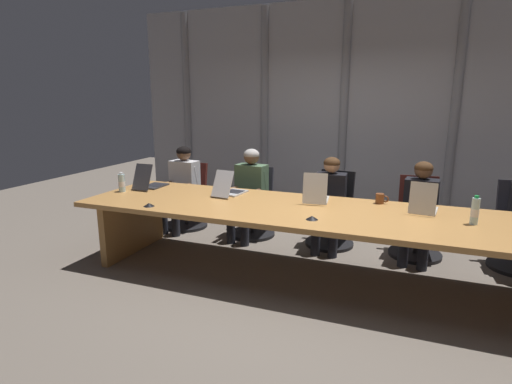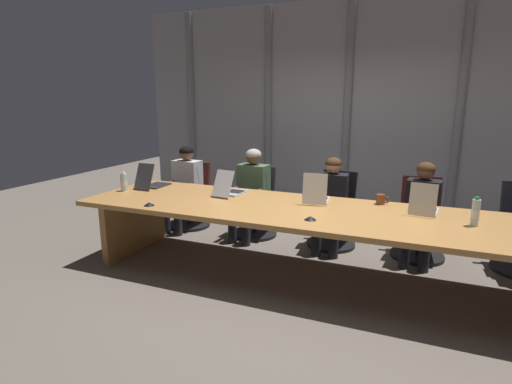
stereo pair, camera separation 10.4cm
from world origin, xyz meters
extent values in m
plane|color=#6B6056|center=(0.00, 0.00, 0.00)|extent=(13.54, 13.54, 0.00)
cube|color=#B77F42|center=(0.00, 0.00, 0.71)|extent=(4.81, 1.26, 0.05)
cube|color=black|center=(0.00, 0.00, 0.65)|extent=(4.09, 0.10, 0.06)
cube|color=olive|center=(-2.16, 0.00, 0.34)|extent=(0.08, 1.07, 0.69)
cube|color=#9999A0|center=(0.00, 2.29, 1.58)|extent=(6.77, 0.10, 3.15)
cylinder|color=gray|center=(-2.68, 2.23, 1.58)|extent=(0.12, 0.12, 3.09)
cylinder|color=gray|center=(-1.31, 2.23, 1.58)|extent=(0.12, 0.12, 3.09)
cylinder|color=gray|center=(-0.10, 2.23, 1.58)|extent=(0.12, 0.12, 3.09)
cylinder|color=gray|center=(1.36, 2.23, 1.58)|extent=(0.12, 0.12, 3.09)
cube|color=#2D2D33|center=(-2.06, 0.33, 0.75)|extent=(0.22, 0.33, 0.02)
cube|color=black|center=(-2.06, 0.35, 0.76)|extent=(0.19, 0.18, 0.00)
cube|color=#2D2D33|center=(-2.06, 0.10, 0.90)|extent=(0.22, 0.13, 0.29)
cube|color=black|center=(-2.06, 0.10, 0.90)|extent=(0.20, 0.11, 0.26)
cube|color=#BCBCC1|center=(-1.00, 0.35, 0.75)|extent=(0.26, 0.35, 0.02)
cube|color=black|center=(-1.00, 0.37, 0.76)|extent=(0.21, 0.20, 0.00)
cube|color=#BCBCC1|center=(-1.03, 0.12, 0.89)|extent=(0.24, 0.17, 0.28)
cube|color=black|center=(-1.03, 0.13, 0.90)|extent=(0.21, 0.14, 0.25)
cube|color=beige|center=(-0.04, 0.37, 0.75)|extent=(0.28, 0.36, 0.02)
cube|color=black|center=(-0.04, 0.40, 0.76)|extent=(0.23, 0.21, 0.00)
cube|color=beige|center=(-0.01, 0.18, 0.91)|extent=(0.25, 0.10, 0.31)
cube|color=black|center=(-0.01, 0.18, 0.91)|extent=(0.23, 0.08, 0.28)
cube|color=beige|center=(1.03, 0.34, 0.75)|extent=(0.27, 0.34, 0.02)
cube|color=black|center=(1.03, 0.36, 0.76)|extent=(0.22, 0.20, 0.00)
cube|color=beige|center=(1.00, 0.15, 0.90)|extent=(0.24, 0.09, 0.30)
cube|color=black|center=(1.01, 0.16, 0.90)|extent=(0.22, 0.08, 0.27)
cube|color=#511E19|center=(-2.07, 1.06, 0.41)|extent=(0.51, 0.51, 0.08)
cube|color=#511E19|center=(-2.06, 1.28, 0.68)|extent=(0.44, 0.14, 0.45)
cylinder|color=#262628|center=(-2.07, 1.06, 0.21)|extent=(0.05, 0.05, 0.33)
cylinder|color=black|center=(-2.07, 1.06, 0.02)|extent=(0.60, 0.60, 0.04)
cube|color=#2D2D38|center=(-1.05, 1.06, 0.41)|extent=(0.51, 0.51, 0.08)
cube|color=#2D2D38|center=(-1.06, 1.28, 0.68)|extent=(0.44, 0.14, 0.45)
cylinder|color=#262628|center=(-1.05, 1.06, 0.21)|extent=(0.05, 0.05, 0.33)
cylinder|color=black|center=(-1.05, 1.06, 0.02)|extent=(0.60, 0.60, 0.04)
cube|color=black|center=(-0.01, 1.06, 0.41)|extent=(0.54, 0.54, 0.08)
cube|color=black|center=(0.02, 1.28, 0.68)|extent=(0.44, 0.17, 0.46)
cylinder|color=#262628|center=(-0.01, 1.06, 0.21)|extent=(0.05, 0.05, 0.33)
cylinder|color=black|center=(-0.01, 1.06, 0.02)|extent=(0.60, 0.60, 0.04)
cube|color=#511E19|center=(1.00, 1.06, 0.41)|extent=(0.52, 0.52, 0.08)
cube|color=#511E19|center=(0.98, 1.28, 0.68)|extent=(0.44, 0.15, 0.46)
cylinder|color=#262628|center=(1.00, 1.06, 0.21)|extent=(0.05, 0.05, 0.33)
cylinder|color=black|center=(1.00, 1.06, 0.02)|extent=(0.60, 0.60, 0.04)
cube|color=silver|center=(-2.06, 1.04, 0.71)|extent=(0.40, 0.25, 0.51)
sphere|color=brown|center=(-2.06, 1.04, 1.06)|extent=(0.20, 0.20, 0.20)
ellipsoid|color=black|center=(-2.06, 1.04, 1.09)|extent=(0.20, 0.20, 0.15)
cylinder|color=silver|center=(-1.90, 1.03, 0.77)|extent=(0.08, 0.14, 0.27)
cylinder|color=brown|center=(-1.92, 0.82, 0.65)|extent=(0.09, 0.30, 0.06)
cylinder|color=silver|center=(-2.22, 1.05, 0.77)|extent=(0.08, 0.14, 0.27)
cylinder|color=brown|center=(-2.24, 0.84, 0.65)|extent=(0.09, 0.30, 0.06)
cylinder|color=#262833|center=(-1.98, 0.83, 0.42)|extent=(0.16, 0.41, 0.13)
cylinder|color=#262833|center=(-1.99, 0.65, 0.22)|extent=(0.11, 0.11, 0.43)
cylinder|color=#262833|center=(-2.18, 0.85, 0.42)|extent=(0.16, 0.41, 0.13)
cylinder|color=#262833|center=(-2.19, 0.67, 0.22)|extent=(0.11, 0.11, 0.43)
cube|color=#4C6B4C|center=(-1.05, 1.04, 0.71)|extent=(0.41, 0.26, 0.51)
sphere|color=brown|center=(-1.05, 1.04, 1.07)|extent=(0.20, 0.20, 0.20)
ellipsoid|color=#B2ADA8|center=(-1.05, 1.04, 1.09)|extent=(0.20, 0.20, 0.15)
cylinder|color=#4C6B4C|center=(-0.89, 1.02, 0.77)|extent=(0.08, 0.14, 0.27)
cylinder|color=brown|center=(-0.91, 0.81, 0.66)|extent=(0.09, 0.30, 0.06)
cylinder|color=#4C6B4C|center=(-1.22, 1.06, 0.77)|extent=(0.08, 0.14, 0.27)
cylinder|color=brown|center=(-1.24, 0.85, 0.66)|extent=(0.09, 0.30, 0.06)
cylinder|color=#262833|center=(-0.97, 0.83, 0.42)|extent=(0.17, 0.41, 0.13)
cylinder|color=#262833|center=(-0.99, 0.65, 0.22)|extent=(0.11, 0.11, 0.43)
cylinder|color=#262833|center=(-1.17, 0.85, 0.42)|extent=(0.17, 0.41, 0.13)
cylinder|color=#262833|center=(-1.19, 0.67, 0.22)|extent=(0.11, 0.11, 0.43)
cube|color=black|center=(-0.01, 1.04, 0.69)|extent=(0.37, 0.24, 0.47)
sphere|color=tan|center=(-0.01, 1.04, 1.02)|extent=(0.19, 0.19, 0.19)
ellipsoid|color=#472D19|center=(-0.01, 1.04, 1.04)|extent=(0.20, 0.20, 0.15)
cylinder|color=black|center=(0.14, 1.05, 0.73)|extent=(0.08, 0.14, 0.27)
cylinder|color=tan|center=(0.15, 0.84, 0.61)|extent=(0.08, 0.30, 0.06)
cylinder|color=black|center=(-0.16, 1.03, 0.73)|extent=(0.08, 0.14, 0.27)
cylinder|color=tan|center=(-0.15, 0.82, 0.61)|extent=(0.08, 0.30, 0.06)
cylinder|color=#262833|center=(0.10, 0.84, 0.42)|extent=(0.15, 0.41, 0.13)
cylinder|color=#262833|center=(0.11, 0.66, 0.22)|extent=(0.11, 0.11, 0.43)
cylinder|color=#262833|center=(-0.10, 0.83, 0.42)|extent=(0.15, 0.41, 0.13)
cylinder|color=#262833|center=(-0.09, 0.66, 0.22)|extent=(0.11, 0.11, 0.43)
cube|color=black|center=(1.01, 1.04, 0.69)|extent=(0.38, 0.26, 0.47)
sphere|color=brown|center=(1.01, 1.04, 1.02)|extent=(0.20, 0.20, 0.20)
ellipsoid|color=#472D19|center=(1.01, 1.04, 1.05)|extent=(0.20, 0.20, 0.15)
cylinder|color=black|center=(1.16, 1.02, 0.73)|extent=(0.08, 0.14, 0.27)
cylinder|color=brown|center=(1.14, 0.82, 0.61)|extent=(0.09, 0.30, 0.06)
cylinder|color=black|center=(0.86, 1.05, 0.73)|extent=(0.08, 0.14, 0.27)
cylinder|color=brown|center=(0.84, 0.85, 0.61)|extent=(0.09, 0.30, 0.06)
cylinder|color=#262833|center=(1.09, 0.83, 0.42)|extent=(0.17, 0.41, 0.13)
cylinder|color=#262833|center=(1.07, 0.65, 0.22)|extent=(0.11, 0.11, 0.43)
cylinder|color=#262833|center=(0.89, 0.85, 0.42)|extent=(0.17, 0.41, 0.13)
cylinder|color=#262833|center=(0.87, 0.67, 0.22)|extent=(0.11, 0.11, 0.43)
cylinder|color=silver|center=(-2.25, -0.04, 0.84)|extent=(0.08, 0.08, 0.21)
cylinder|color=white|center=(-2.25, -0.04, 0.83)|extent=(0.08, 0.08, 0.06)
cylinder|color=white|center=(-2.25, -0.04, 0.96)|extent=(0.04, 0.04, 0.02)
cylinder|color=silver|center=(1.42, 0.03, 0.85)|extent=(0.07, 0.07, 0.23)
cylinder|color=white|center=(1.42, 0.03, 0.84)|extent=(0.07, 0.07, 0.07)
cylinder|color=green|center=(1.42, 0.03, 0.98)|extent=(0.04, 0.04, 0.02)
cylinder|color=brown|center=(0.60, 0.48, 0.79)|extent=(0.09, 0.09, 0.10)
torus|color=brown|center=(0.66, 0.48, 0.79)|extent=(0.07, 0.01, 0.07)
cone|color=black|center=(0.08, -0.34, 0.75)|extent=(0.11, 0.11, 0.03)
cone|color=black|center=(-1.56, -0.48, 0.75)|extent=(0.11, 0.11, 0.03)
camera|label=1|loc=(0.88, -3.79, 1.81)|focal=28.52mm
camera|label=2|loc=(0.98, -3.75, 1.81)|focal=28.52mm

